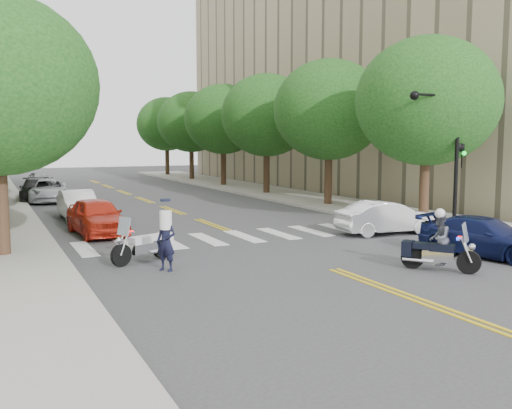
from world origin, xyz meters
TOP-DOWN VIEW (x-y plane):
  - ground at (0.00, 0.00)m, footprint 140.00×140.00m
  - sidewalk_right at (9.50, 22.00)m, footprint 5.00×60.00m
  - building_right at (26.00, 26.00)m, footprint 26.00×44.00m
  - tree_r_0 at (8.80, 6.00)m, footprint 6.40×6.40m
  - tree_r_1 at (8.80, 14.00)m, footprint 6.40×6.40m
  - tree_r_2 at (8.80, 22.00)m, footprint 6.40×6.40m
  - tree_r_3 at (8.80, 30.00)m, footprint 6.40×6.40m
  - tree_r_4 at (8.80, 38.00)m, footprint 6.40×6.40m
  - tree_r_5 at (8.80, 46.00)m, footprint 6.40×6.40m
  - traffic_signal_pole at (7.72, 3.50)m, footprint 2.82×0.42m
  - motorcycle_police at (2.64, -1.43)m, footprint 1.57×1.97m
  - motorcycle_parked at (-4.68, 3.57)m, footprint 2.20×1.22m
  - officer_standing at (-4.54, 2.00)m, footprint 0.71×0.75m
  - convertible at (5.56, 4.56)m, footprint 4.29×1.93m
  - sedan_blue at (5.61, -0.50)m, footprint 2.93×4.75m
  - parked_car_a at (-5.20, 9.50)m, footprint 2.12×4.55m
  - parked_car_b at (-5.20, 14.50)m, footprint 1.55×4.29m
  - parked_car_c at (-5.64, 23.50)m, footprint 2.77×5.21m
  - parked_car_d at (-6.30, 24.50)m, footprint 2.35×4.98m
  - parked_car_e at (-5.20, 34.00)m, footprint 2.06×4.29m

SIDE VIEW (x-z plane):
  - ground at x=0.00m, z-range 0.00..0.00m
  - sidewalk_right at x=9.50m, z-range 0.00..0.15m
  - motorcycle_parked at x=-4.68m, z-range -0.23..1.27m
  - sedan_blue at x=5.61m, z-range 0.00..1.29m
  - convertible at x=5.56m, z-range 0.00..1.37m
  - parked_car_c at x=-5.64m, z-range 0.00..1.39m
  - parked_car_d at x=-6.30m, z-range 0.00..1.40m
  - parked_car_b at x=-5.20m, z-range 0.00..1.41m
  - parked_car_e at x=-5.20m, z-range 0.00..1.41m
  - parked_car_a at x=-5.20m, z-range 0.00..1.51m
  - motorcycle_police at x=2.64m, z-range -0.10..1.75m
  - officer_standing at x=-4.54m, z-range 0.00..1.72m
  - traffic_signal_pole at x=7.72m, z-range 0.72..6.72m
  - tree_r_0 at x=8.80m, z-range 1.33..9.78m
  - tree_r_1 at x=8.80m, z-range 1.33..9.78m
  - tree_r_2 at x=8.80m, z-range 1.33..9.78m
  - tree_r_3 at x=8.80m, z-range 1.33..9.78m
  - tree_r_4 at x=8.80m, z-range 1.33..9.78m
  - tree_r_5 at x=8.80m, z-range 1.33..9.78m
  - building_right at x=26.00m, z-range 0.00..22.00m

